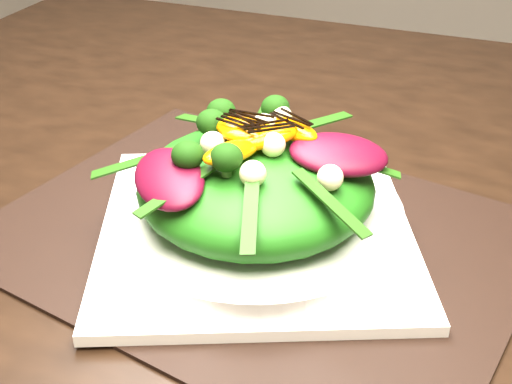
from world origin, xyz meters
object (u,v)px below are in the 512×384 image
(placemat, at_px, (256,236))
(orange_segment, at_px, (245,123))
(dining_table, at_px, (471,200))
(plate_base, at_px, (256,230))
(lettuce_mound, at_px, (256,185))
(salad_bowl, at_px, (256,216))

(placemat, xyz_separation_m, orange_segment, (-0.02, 0.03, 0.09))
(dining_table, relative_size, plate_base, 5.93)
(dining_table, bearing_deg, lettuce_mound, -135.54)
(plate_base, relative_size, orange_segment, 4.86)
(dining_table, height_order, placemat, dining_table)
(plate_base, height_order, orange_segment, orange_segment)
(placemat, bearing_deg, lettuce_mound, 90.00)
(plate_base, xyz_separation_m, orange_segment, (-0.02, 0.03, 0.09))
(placemat, distance_m, plate_base, 0.01)
(dining_table, bearing_deg, placemat, -135.54)
(orange_segment, bearing_deg, dining_table, 34.69)
(salad_bowl, xyz_separation_m, orange_segment, (-0.02, 0.03, 0.07))
(placemat, relative_size, orange_segment, 8.12)
(dining_table, relative_size, salad_bowl, 6.26)
(salad_bowl, bearing_deg, placemat, 0.00)
(lettuce_mound, xyz_separation_m, orange_segment, (-0.02, 0.03, 0.04))
(placemat, height_order, orange_segment, orange_segment)
(salad_bowl, height_order, orange_segment, orange_segment)
(dining_table, distance_m, lettuce_mound, 0.25)
(lettuce_mound, distance_m, orange_segment, 0.06)
(orange_segment, bearing_deg, placemat, -54.83)
(salad_bowl, bearing_deg, plate_base, -90.00)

